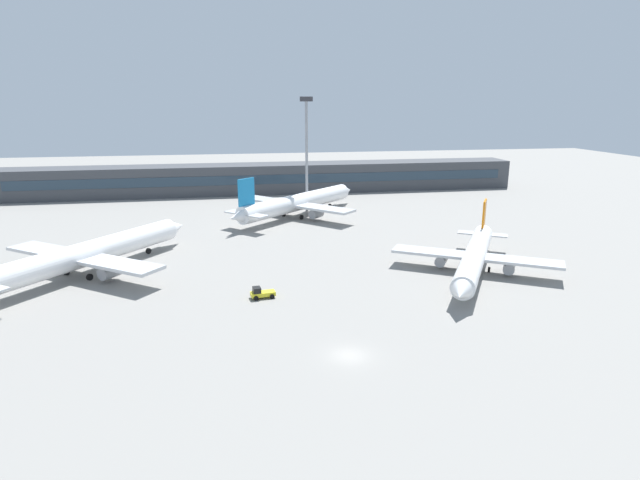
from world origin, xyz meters
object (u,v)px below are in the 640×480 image
at_px(airplane_far, 299,202).
at_px(baggage_tug_yellow, 261,293).
at_px(airplane_mid, 88,253).
at_px(floodlight_tower_west, 307,147).
at_px(airplane_near, 474,257).

xyz_separation_m(airplane_far, baggage_tug_yellow, (-13.29, -55.13, -2.78)).
relative_size(airplane_far, baggage_tug_yellow, 9.84).
height_order(airplane_mid, floodlight_tower_west, floodlight_tower_west).
xyz_separation_m(airplane_far, floodlight_tower_west, (3.02, 5.90, 13.14)).
height_order(airplane_mid, airplane_far, airplane_far).
xyz_separation_m(airplane_near, airplane_far, (-22.60, 50.46, 0.55)).
bearing_deg(airplane_mid, floodlight_tower_west, 45.31).
bearing_deg(baggage_tug_yellow, airplane_far, 76.45).
bearing_deg(floodlight_tower_west, airplane_mid, -134.69).
bearing_deg(airplane_far, airplane_mid, -136.73).
bearing_deg(floodlight_tower_west, baggage_tug_yellow, -104.96).
relative_size(airplane_near, baggage_tug_yellow, 9.46).
relative_size(baggage_tug_yellow, floodlight_tower_west, 0.13).
distance_m(airplane_near, airplane_mid, 64.68).
height_order(airplane_near, baggage_tug_yellow, airplane_near).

